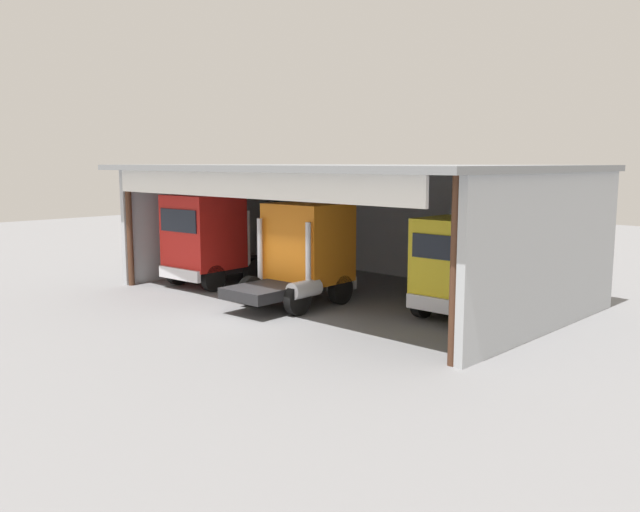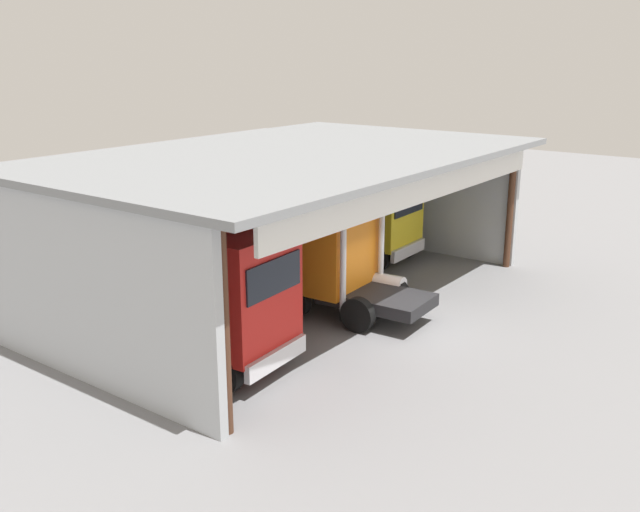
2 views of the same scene
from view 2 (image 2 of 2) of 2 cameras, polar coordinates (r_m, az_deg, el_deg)
ground_plane at (r=20.86m, az=7.27°, el=-5.73°), size 80.00×80.00×0.00m
workshop_shed at (r=22.94m, az=-4.42°, el=5.24°), size 16.02×10.23×4.78m
truck_red_center_left_bay at (r=17.53m, az=-7.52°, el=-3.39°), size 2.82×4.72×3.62m
truck_orange_yard_outside at (r=21.48m, az=1.20°, el=0.16°), size 2.82×4.68×3.47m
truck_yellow_center_bay at (r=26.79m, az=4.35°, el=2.99°), size 2.74×5.02×3.22m
oil_drum at (r=26.40m, az=-5.99°, el=0.11°), size 0.58×0.58×0.94m
tool_cart at (r=26.59m, az=-4.98°, el=0.31°), size 0.90×0.60×1.00m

